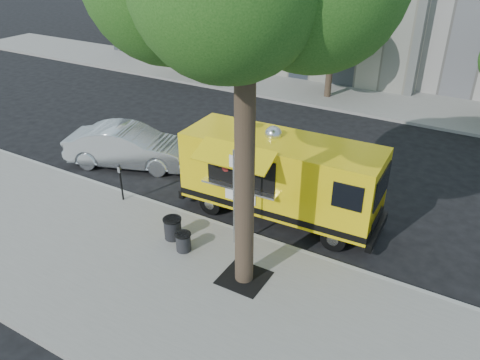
# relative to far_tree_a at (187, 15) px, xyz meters

# --- Properties ---
(ground) EXTENTS (120.00, 120.00, 0.00)m
(ground) POSITION_rel_far_tree_a_xyz_m (10.00, -12.30, -3.78)
(ground) COLOR black
(ground) RESTS_ON ground
(sidewalk) EXTENTS (60.00, 6.00, 0.15)m
(sidewalk) POSITION_rel_far_tree_a_xyz_m (10.00, -16.30, -3.70)
(sidewalk) COLOR gray
(sidewalk) RESTS_ON ground
(curb) EXTENTS (60.00, 0.14, 0.16)m
(curb) POSITION_rel_far_tree_a_xyz_m (10.00, -13.23, -3.70)
(curb) COLOR #999993
(curb) RESTS_ON ground
(far_sidewalk) EXTENTS (60.00, 5.00, 0.15)m
(far_sidewalk) POSITION_rel_far_tree_a_xyz_m (10.00, 1.20, -3.70)
(far_sidewalk) COLOR gray
(far_sidewalk) RESTS_ON ground
(tree_well) EXTENTS (1.20, 1.20, 0.02)m
(tree_well) POSITION_rel_far_tree_a_xyz_m (12.60, -15.10, -3.62)
(tree_well) COLOR black
(tree_well) RESTS_ON sidewalk
(far_tree_a) EXTENTS (3.42, 3.42, 5.36)m
(far_tree_a) POSITION_rel_far_tree_a_xyz_m (0.00, 0.00, 0.00)
(far_tree_a) COLOR #33261C
(far_tree_a) RESTS_ON far_sidewalk
(far_tree_b) EXTENTS (3.60, 3.60, 5.50)m
(far_tree_b) POSITION_rel_far_tree_a_xyz_m (9.00, 0.40, 0.06)
(far_tree_b) COLOR #33261C
(far_tree_b) RESTS_ON far_sidewalk
(sign_post) EXTENTS (0.28, 0.06, 3.00)m
(sign_post) POSITION_rel_far_tree_a_xyz_m (11.55, -13.85, -1.93)
(sign_post) COLOR silver
(sign_post) RESTS_ON sidewalk
(parking_meter) EXTENTS (0.11, 0.11, 1.33)m
(parking_meter) POSITION_rel_far_tree_a_xyz_m (7.00, -13.65, -2.79)
(parking_meter) COLOR black
(parking_meter) RESTS_ON sidewalk
(food_truck) EXTENTS (6.58, 3.17, 3.21)m
(food_truck) POSITION_rel_far_tree_a_xyz_m (11.93, -11.73, -2.27)
(food_truck) COLOR yellow
(food_truck) RESTS_ON ground
(sedan) EXTENTS (5.17, 3.24, 1.61)m
(sedan) POSITION_rel_far_tree_a_xyz_m (5.20, -11.27, -2.97)
(sedan) COLOR silver
(sedan) RESTS_ON ground
(trash_bin_left) EXTENTS (0.47, 0.47, 0.56)m
(trash_bin_left) POSITION_rel_far_tree_a_xyz_m (10.49, -14.91, -3.32)
(trash_bin_left) COLOR black
(trash_bin_left) RESTS_ON sidewalk
(trash_bin_right) EXTENTS (0.56, 0.56, 0.67)m
(trash_bin_right) POSITION_rel_far_tree_a_xyz_m (9.85, -14.58, -3.27)
(trash_bin_right) COLOR black
(trash_bin_right) RESTS_ON sidewalk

